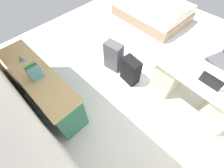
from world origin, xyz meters
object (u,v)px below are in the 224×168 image
object	(u,v)px
desk	(194,89)
office_chair	(224,63)
suitcase_black	(131,71)
credenza	(44,88)
bed	(153,10)
figurine_small	(21,58)
suitcase_spare_grey	(113,56)
computer_mouse	(196,71)
laptop	(211,81)

from	to	relation	value
desk	office_chair	xyz separation A→B (m)	(-0.12, -0.91, 0.04)
suitcase_black	credenza	bearing A→B (deg)	69.71
desk	bed	bearing A→B (deg)	-39.80
figurine_small	suitcase_black	bearing A→B (deg)	-128.05
bed	figurine_small	world-z (taller)	figurine_small
desk	credenza	distance (m)	2.60
desk	bed	size ratio (longest dim) A/B	0.76
bed	suitcase_spare_grey	distance (m)	2.23
desk	credenza	world-z (taller)	credenza
computer_mouse	figurine_small	bearing A→B (deg)	44.18
computer_mouse	credenza	bearing A→B (deg)	49.78
office_chair	computer_mouse	xyz separation A→B (m)	(0.26, 0.92, 0.32)
suitcase_spare_grey	computer_mouse	world-z (taller)	computer_mouse
laptop	computer_mouse	size ratio (longest dim) A/B	3.21
desk	suitcase_black	world-z (taller)	desk
credenza	laptop	size ratio (longest dim) A/B	5.60
desk	computer_mouse	bearing A→B (deg)	3.11
suitcase_spare_grey	suitcase_black	bearing A→B (deg)	171.35
credenza	suitcase_spare_grey	world-z (taller)	credenza
office_chair	credenza	distance (m)	3.38
desk	computer_mouse	xyz separation A→B (m)	(0.14, 0.01, 0.36)
suitcase_black	suitcase_spare_grey	size ratio (longest dim) A/B	0.88
office_chair	bed	world-z (taller)	office_chair
credenza	suitcase_black	world-z (taller)	credenza
credenza	computer_mouse	size ratio (longest dim) A/B	18.00
office_chair	laptop	xyz separation A→B (m)	(0.00, 0.98, 0.36)
office_chair	computer_mouse	bearing A→B (deg)	74.13
laptop	office_chair	bearing A→B (deg)	-90.25
suitcase_spare_grey	figurine_small	size ratio (longest dim) A/B	5.79
suitcase_black	desk	bearing A→B (deg)	-153.12
office_chair	figurine_small	distance (m)	3.63
office_chair	laptop	bearing A→B (deg)	89.75
laptop	computer_mouse	world-z (taller)	laptop
suitcase_black	bed	bearing A→B (deg)	-57.07
computer_mouse	laptop	bearing A→B (deg)	170.98
bed	computer_mouse	distance (m)	2.73
desk	laptop	world-z (taller)	laptop
computer_mouse	figurine_small	distance (m)	2.77
office_chair	credenza	bearing A→B (deg)	54.23
laptop	figurine_small	xyz separation A→B (m)	(2.34, 1.77, 0.07)
credenza	bed	xyz separation A→B (m)	(0.29, -3.61, -0.15)
figurine_small	office_chair	bearing A→B (deg)	-130.56
figurine_small	suitcase_spare_grey	bearing A→B (deg)	-113.59
desk	computer_mouse	size ratio (longest dim) A/B	14.73
bed	computer_mouse	bearing A→B (deg)	138.11
suitcase_black	computer_mouse	size ratio (longest dim) A/B	5.61
office_chair	suitcase_spare_grey	size ratio (longest dim) A/B	1.47
desk	suitcase_black	xyz separation A→B (m)	(1.10, 0.39, -0.10)
bed	figurine_small	xyz separation A→B (m)	(0.08, 3.62, 0.61)
credenza	office_chair	bearing A→B (deg)	-125.77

